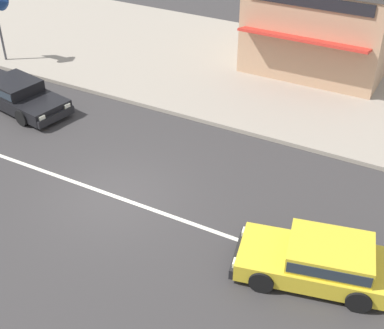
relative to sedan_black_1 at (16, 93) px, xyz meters
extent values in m
plane|color=#383535|center=(6.61, -2.92, -0.53)|extent=(160.00, 160.00, 0.00)
cube|color=silver|center=(6.61, -2.92, -0.53)|extent=(50.40, 0.14, 0.01)
cube|color=#9E9384|center=(6.61, 7.19, -0.46)|extent=(68.00, 10.00, 0.15)
cube|color=black|center=(-0.04, 0.01, -0.13)|extent=(4.81, 2.43, 0.48)
cube|color=black|center=(0.02, 0.00, 0.32)|extent=(1.96, 1.75, 0.42)
cube|color=#28333D|center=(0.02, 0.00, 0.32)|extent=(1.89, 1.77, 0.27)
cube|color=black|center=(2.27, -0.41, -0.23)|extent=(0.40, 1.60, 0.28)
cube|color=white|center=(2.34, 0.16, -0.02)|extent=(0.12, 0.25, 0.14)
cube|color=white|center=(2.14, -0.97, -0.02)|extent=(0.12, 0.25, 0.14)
cylinder|color=black|center=(1.50, 0.52, -0.23)|extent=(0.63, 0.32, 0.60)
cylinder|color=black|center=(1.22, -1.01, -0.23)|extent=(0.63, 0.32, 0.60)
cylinder|color=black|center=(-1.30, 1.02, -0.23)|extent=(0.63, 0.32, 0.60)
cube|color=yellow|center=(12.70, -3.25, -0.13)|extent=(3.87, 2.42, 0.48)
cube|color=yellow|center=(13.05, -3.17, 0.34)|extent=(2.26, 1.90, 0.46)
cube|color=#28333D|center=(13.05, -3.17, 0.34)|extent=(2.19, 1.91, 0.29)
cube|color=black|center=(10.90, -3.66, -0.23)|extent=(0.48, 1.62, 0.28)
cube|color=white|center=(11.06, -4.23, -0.02)|extent=(0.13, 0.25, 0.14)
cube|color=white|center=(10.80, -3.09, -0.02)|extent=(0.13, 0.25, 0.14)
cylinder|color=black|center=(11.79, -4.27, -0.23)|extent=(0.63, 0.35, 0.60)
cylinder|color=black|center=(11.44, -2.73, -0.23)|extent=(0.63, 0.35, 0.60)
cylinder|color=black|center=(13.96, -3.77, -0.23)|extent=(0.63, 0.35, 0.60)
cylinder|color=black|center=(13.61, -2.23, -0.23)|extent=(0.63, 0.35, 0.60)
cylinder|color=#4C4C51|center=(-3.39, 2.84, 0.79)|extent=(0.10, 0.10, 2.34)
cone|color=navy|center=(-2.70, 2.80, 2.31)|extent=(0.36, 0.77, 0.77)
cube|color=tan|center=(9.01, 9.30, 1.46)|extent=(5.64, 5.37, 3.69)
cube|color=red|center=(9.01, 6.27, 1.67)|extent=(5.08, 0.90, 0.28)
cube|color=black|center=(9.01, 6.60, 3.01)|extent=(4.80, 0.08, 0.44)
camera|label=1|loc=(14.58, -12.87, 9.14)|focal=50.00mm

